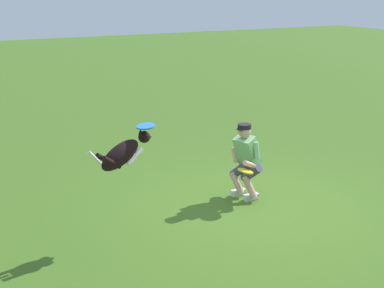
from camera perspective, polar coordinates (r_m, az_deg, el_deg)
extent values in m
plane|color=#426921|center=(8.50, 7.08, -6.96)|extent=(60.00, 60.00, 0.00)
cube|color=silver|center=(8.94, 5.11, -5.31)|extent=(0.26, 0.10, 0.10)
cylinder|color=tan|center=(8.83, 4.93, -4.26)|extent=(0.20, 0.33, 0.37)
cylinder|color=#454055|center=(8.78, 5.32, -2.82)|extent=(0.26, 0.43, 0.37)
cube|color=silver|center=(8.78, 6.52, -5.79)|extent=(0.26, 0.10, 0.10)
cylinder|color=tan|center=(8.67, 6.35, -4.72)|extent=(0.20, 0.33, 0.37)
cylinder|color=#454055|center=(8.64, 6.54, -3.20)|extent=(0.26, 0.43, 0.37)
cube|color=#84BC82|center=(8.62, 6.12, -0.80)|extent=(0.49, 0.45, 0.58)
cylinder|color=#84BC82|center=(8.71, 5.03, -0.18)|extent=(0.13, 0.16, 0.29)
cylinder|color=#84BC82|center=(8.47, 7.10, -0.74)|extent=(0.13, 0.16, 0.29)
cylinder|color=tan|center=(8.37, 6.32, -2.24)|extent=(0.30, 0.16, 0.19)
cylinder|color=tan|center=(8.74, 4.73, -1.21)|extent=(0.12, 0.16, 0.27)
sphere|color=tan|center=(8.45, 5.77, 1.37)|extent=(0.21, 0.21, 0.21)
cylinder|color=black|center=(8.42, 5.79, 1.96)|extent=(0.22, 0.22, 0.07)
cylinder|color=black|center=(8.36, 5.35, 1.64)|extent=(0.12, 0.12, 0.02)
ellipsoid|color=black|center=(7.09, -7.91, -1.21)|extent=(0.73, 0.43, 0.51)
ellipsoid|color=white|center=(7.19, -6.77, -1.13)|extent=(0.14, 0.19, 0.16)
sphere|color=black|center=(7.27, -5.28, 0.78)|extent=(0.17, 0.17, 0.17)
cone|color=black|center=(7.33, -4.71, 0.77)|extent=(0.11, 0.11, 0.09)
cone|color=black|center=(7.19, -5.15, 1.24)|extent=(0.06, 0.06, 0.07)
cone|color=black|center=(7.28, -5.68, 1.41)|extent=(0.06, 0.06, 0.07)
cylinder|color=white|center=(7.14, -6.28, -1.36)|extent=(0.30, 0.14, 0.23)
cylinder|color=white|center=(7.27, -7.04, -1.06)|extent=(0.30, 0.14, 0.23)
cylinder|color=black|center=(6.94, -8.81, -2.01)|extent=(0.30, 0.14, 0.23)
cylinder|color=black|center=(7.07, -9.54, -1.69)|extent=(0.30, 0.14, 0.23)
cylinder|color=white|center=(6.87, -10.64, -1.50)|extent=(0.21, 0.09, 0.23)
cylinder|color=#2F7FDD|center=(7.17, -5.12, 1.97)|extent=(0.29, 0.29, 0.06)
cylinder|color=yellow|center=(8.30, 5.90, -2.99)|extent=(0.35, 0.36, 0.12)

